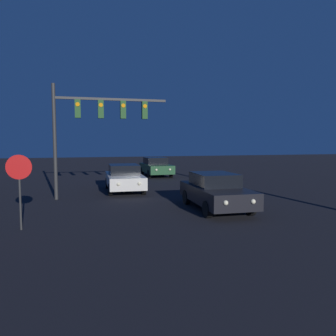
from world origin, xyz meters
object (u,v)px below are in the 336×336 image
(car_mid, at_px, (124,178))
(stop_sign, at_px, (19,177))
(car_far, at_px, (156,167))
(traffic_signal_mast, at_px, (93,119))
(car_near, at_px, (216,191))

(car_mid, distance_m, stop_sign, 8.58)
(car_mid, xyz_separation_m, car_far, (3.55, 7.40, 0.00))
(traffic_signal_mast, distance_m, stop_sign, 6.54)
(car_mid, xyz_separation_m, traffic_signal_mast, (-1.75, -1.78, 3.23))
(car_mid, relative_size, stop_sign, 1.86)
(car_near, bearing_deg, car_mid, -61.03)
(car_mid, distance_m, car_far, 8.21)
(traffic_signal_mast, height_order, stop_sign, traffic_signal_mast)
(car_near, distance_m, traffic_signal_mast, 7.18)
(traffic_signal_mast, bearing_deg, car_far, 60.03)
(car_near, relative_size, car_far, 1.00)
(car_mid, distance_m, traffic_signal_mast, 4.08)
(car_near, bearing_deg, stop_sign, 11.96)
(stop_sign, bearing_deg, car_mid, 59.52)
(car_far, height_order, traffic_signal_mast, traffic_signal_mast)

